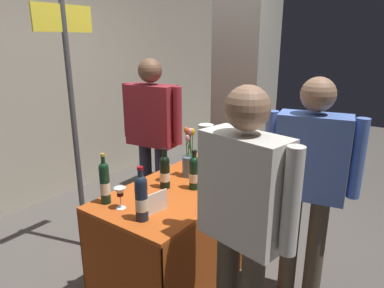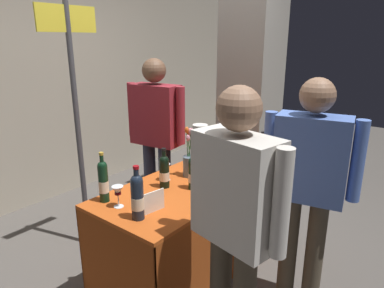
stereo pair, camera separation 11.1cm
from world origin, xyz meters
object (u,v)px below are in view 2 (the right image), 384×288
wine_glass_mid (166,168)px  flower_vase (190,161)px  taster_foreground_right (309,176)px  booth_signpost (75,103)px  display_bottle_0 (137,196)px  concrete_pillar (252,51)px  wine_glass_near_vendor (118,192)px  featured_wine_bottle (244,159)px  tasting_table (192,208)px  vendor_presenter (156,127)px

wine_glass_mid → flower_vase: size_ratio=0.33×
wine_glass_mid → taster_foreground_right: 1.04m
wine_glass_mid → flower_vase: flower_vase is taller
taster_foreground_right → booth_signpost: bearing=4.0°
display_bottle_0 → taster_foreground_right: size_ratio=0.22×
display_bottle_0 → flower_vase: size_ratio=0.84×
taster_foreground_right → booth_signpost: size_ratio=0.76×
concrete_pillar → wine_glass_near_vendor: size_ratio=23.06×
display_bottle_0 → booth_signpost: size_ratio=0.17×
featured_wine_bottle → display_bottle_0: size_ratio=0.89×
tasting_table → wine_glass_near_vendor: wine_glass_near_vendor is taller
featured_wine_bottle → vendor_presenter: vendor_presenter is taller
tasting_table → taster_foreground_right: taster_foreground_right is taller
tasting_table → vendor_presenter: 0.95m
tasting_table → vendor_presenter: size_ratio=0.97×
display_bottle_0 → flower_vase: bearing=14.0°
tasting_table → featured_wine_bottle: 0.57m
featured_wine_bottle → display_bottle_0: bearing=172.6°
concrete_pillar → booth_signpost: bearing=160.1°
display_bottle_0 → flower_vase: (0.72, 0.18, -0.02)m
wine_glass_near_vendor → flower_vase: 0.70m
taster_foreground_right → booth_signpost: booth_signpost is taller
display_bottle_0 → wine_glass_near_vendor: display_bottle_0 is taller
wine_glass_near_vendor → wine_glass_mid: (0.52, 0.06, -0.01)m
wine_glass_mid → tasting_table: bearing=-61.5°
wine_glass_near_vendor → display_bottle_0: bearing=-97.2°
featured_wine_bottle → wine_glass_near_vendor: 1.05m
flower_vase → taster_foreground_right: size_ratio=0.26×
display_bottle_0 → wine_glass_near_vendor: 0.22m
featured_wine_bottle → wine_glass_mid: (-0.48, 0.40, -0.03)m
wine_glass_near_vendor → featured_wine_bottle: bearing=-19.1°
tasting_table → wine_glass_near_vendor: bearing=169.0°
flower_vase → booth_signpost: 1.03m
vendor_presenter → concrete_pillar: bearing=59.3°
display_bottle_0 → wine_glass_mid: size_ratio=2.58×
featured_wine_bottle → flower_vase: 0.43m
featured_wine_bottle → wine_glass_mid: featured_wine_bottle is taller
concrete_pillar → wine_glass_near_vendor: bearing=-174.8°
booth_signpost → vendor_presenter: bearing=-14.5°
taster_foreground_right → wine_glass_near_vendor: bearing=27.7°
concrete_pillar → taster_foreground_right: size_ratio=2.13×
wine_glass_near_vendor → taster_foreground_right: taster_foreground_right is taller
featured_wine_bottle → taster_foreground_right: 0.64m
display_bottle_0 → wine_glass_near_vendor: size_ratio=2.36×
tasting_table → flower_vase: size_ratio=3.85×
concrete_pillar → featured_wine_bottle: bearing=-152.3°
booth_signpost → concrete_pillar: bearing=-19.9°
tasting_table → featured_wine_bottle: size_ratio=5.19×
wine_glass_near_vendor → booth_signpost: (0.28, 0.81, 0.44)m
featured_wine_bottle → booth_signpost: 1.42m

